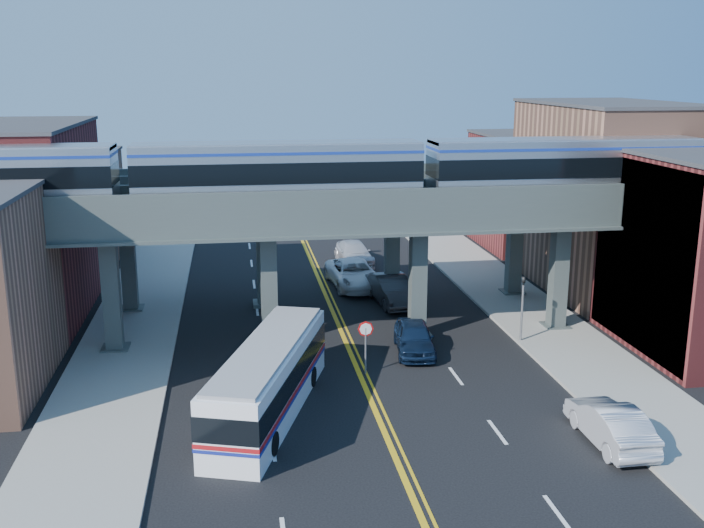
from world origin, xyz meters
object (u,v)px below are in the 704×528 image
(traffic_signal, at_px, (523,302))
(car_lane_d, at_px, (354,253))
(car_lane_b, at_px, (392,290))
(transit_train, at_px, (278,171))
(car_lane_a, at_px, (414,337))
(car_parked_curb, at_px, (610,424))
(transit_bus, at_px, (269,380))
(stop_sign, at_px, (366,339))
(car_lane_c, at_px, (354,274))

(traffic_signal, relative_size, car_lane_d, 0.73)
(traffic_signal, height_order, car_lane_b, traffic_signal)
(transit_train, relative_size, traffic_signal, 10.95)
(car_lane_a, xyz_separation_m, car_lane_d, (-0.16, 19.20, 0.01))
(car_lane_a, relative_size, car_lane_d, 0.85)
(car_lane_b, bearing_deg, car_parked_curb, -82.77)
(transit_train, height_order, car_lane_b, transit_train)
(transit_bus, distance_m, car_parked_curb, 13.85)
(car_lane_d, bearing_deg, car_parked_curb, -83.38)
(car_lane_a, bearing_deg, car_lane_d, 97.41)
(car_lane_b, bearing_deg, transit_train, -145.89)
(traffic_signal, bearing_deg, car_parked_curb, -93.47)
(car_lane_a, relative_size, car_lane_b, 0.86)
(car_lane_b, bearing_deg, stop_sign, -113.78)
(stop_sign, height_order, car_lane_d, stop_sign)
(transit_train, relative_size, car_lane_b, 8.18)
(car_lane_c, bearing_deg, car_lane_d, 76.25)
(transit_train, bearing_deg, transit_bus, -97.27)
(car_lane_d, relative_size, car_parked_curb, 1.12)
(transit_train, xyz_separation_m, car_lane_c, (5.48, 10.40, -8.29))
(transit_bus, height_order, car_lane_d, transit_bus)
(transit_bus, xyz_separation_m, car_lane_d, (7.60, 25.49, -0.68))
(transit_train, bearing_deg, car_lane_c, 62.20)
(stop_sign, bearing_deg, car_lane_a, 40.01)
(stop_sign, xyz_separation_m, car_lane_b, (3.52, 11.09, -0.85))
(car_lane_c, bearing_deg, stop_sign, -101.49)
(transit_train, bearing_deg, car_lane_a, -20.74)
(transit_bus, xyz_separation_m, car_lane_a, (7.75, 6.29, -0.69))
(car_parked_curb, bearing_deg, car_lane_c, -75.05)
(stop_sign, bearing_deg, transit_bus, -141.58)
(transit_train, bearing_deg, traffic_signal, -9.04)
(transit_train, distance_m, car_lane_d, 19.76)
(car_parked_curb, bearing_deg, traffic_signal, -93.46)
(car_lane_a, bearing_deg, transit_train, 166.20)
(car_lane_a, xyz_separation_m, car_lane_c, (-1.15, 12.91, 0.08))
(transit_train, distance_m, car_lane_b, 12.54)
(stop_sign, xyz_separation_m, car_lane_c, (1.81, 15.40, -0.88))
(transit_train, bearing_deg, car_lane_b, 40.27)
(transit_bus, xyz_separation_m, car_lane_b, (8.31, 14.89, -0.59))
(stop_sign, relative_size, traffic_signal, 0.64)
(traffic_signal, xyz_separation_m, car_lane_b, (-5.38, 8.09, -1.40))
(transit_bus, bearing_deg, car_lane_b, -10.74)
(car_lane_b, relative_size, car_parked_curb, 1.11)
(traffic_signal, relative_size, car_parked_curb, 0.83)
(traffic_signal, height_order, car_lane_c, traffic_signal)
(transit_bus, distance_m, car_lane_c, 20.31)
(transit_bus, height_order, car_lane_a, transit_bus)
(stop_sign, height_order, car_lane_b, stop_sign)
(transit_bus, relative_size, car_lane_b, 2.09)
(transit_bus, bearing_deg, car_lane_c, -0.55)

